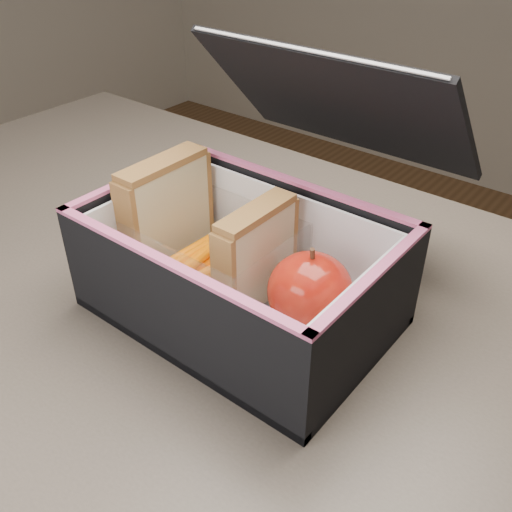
{
  "coord_description": "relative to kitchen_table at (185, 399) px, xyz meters",
  "views": [
    {
      "loc": [
        0.3,
        -0.26,
        1.1
      ],
      "look_at": [
        0.04,
        0.07,
        0.81
      ],
      "focal_mm": 40.0,
      "sensor_mm": 36.0,
      "label": 1
    }
  ],
  "objects": [
    {
      "name": "sandwich_right",
      "position": [
        0.04,
        0.07,
        0.15
      ],
      "size": [
        0.02,
        0.09,
        0.1
      ],
      "color": "tan",
      "rests_on": "plastic_tub"
    },
    {
      "name": "carrot_sticks",
      "position": [
        -0.02,
        0.06,
        0.12
      ],
      "size": [
        0.05,
        0.16,
        0.03
      ],
      "color": "#E65200",
      "rests_on": "plastic_tub"
    },
    {
      "name": "plastic_tub",
      "position": [
        -0.02,
        0.07,
        0.14
      ],
      "size": [
        0.16,
        0.11,
        0.07
      ],
      "primitive_type": null,
      "color": "white",
      "rests_on": "lunch_bag"
    },
    {
      "name": "sandwich_left",
      "position": [
        -0.08,
        0.07,
        0.16
      ],
      "size": [
        0.03,
        0.1,
        0.11
      ],
      "color": "tan",
      "rests_on": "plastic_tub"
    },
    {
      "name": "red_apple",
      "position": [
        0.1,
        0.07,
        0.14
      ],
      "size": [
        0.09,
        0.09,
        0.08
      ],
      "rotation": [
        0.0,
        0.0,
        0.18
      ],
      "color": "#950E0A",
      "rests_on": "paper_napkin"
    },
    {
      "name": "kitchen_table",
      "position": [
        0.0,
        0.0,
        0.0
      ],
      "size": [
        1.2,
        0.8,
        0.75
      ],
      "color": "brown",
      "rests_on": "ground"
    },
    {
      "name": "lunch_bag",
      "position": [
        0.03,
        0.06,
        0.15
      ],
      "size": [
        0.27,
        0.3,
        0.23
      ],
      "color": "black",
      "rests_on": "kitchen_table"
    },
    {
      "name": "paper_napkin",
      "position": [
        0.1,
        0.07,
        0.11
      ],
      "size": [
        0.08,
        0.08,
        0.01
      ],
      "primitive_type": "cube",
      "rotation": [
        0.0,
        0.0,
        0.1
      ],
      "color": "white",
      "rests_on": "lunch_bag"
    }
  ]
}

